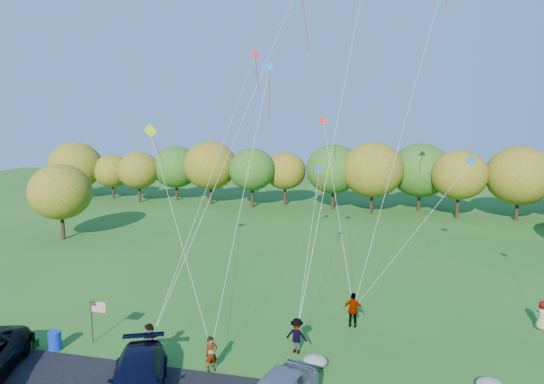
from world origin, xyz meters
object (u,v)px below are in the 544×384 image
Objects in this scene: minivan_navy at (138,378)px; flyer_b at (150,344)px; flyer_a at (211,354)px; flyer_d at (353,310)px; trash_barrel at (55,341)px; flyer_e at (542,315)px; park_bench at (22,338)px; flyer_c at (297,336)px.

flyer_b is (-0.81, 2.59, 0.11)m from minivan_navy.
flyer_a is 8.44m from flyer_d.
flyer_d is at bearing 23.31° from trash_barrel.
flyer_b is 5.17m from trash_barrel.
park_bench is (-25.56, -8.12, -0.33)m from flyer_e.
minivan_navy is 7.61m from flyer_c.
flyer_a is 0.86× the size of flyer_b.
flyer_e is 26.82m from park_bench.
flyer_d is at bearing 58.66° from flyer_e.
flyer_e is (12.26, 5.53, -0.06)m from flyer_c.
flyer_d is at bearing 61.95° from flyer_b.
flyer_d is 1.19× the size of park_bench.
flyer_c is (3.39, 2.60, 0.05)m from flyer_a.
flyer_d reaches higher than trash_barrel.
trash_barrel is at bearing 133.93° from flyer_a.
trash_barrel is (-23.79, -8.03, -0.33)m from flyer_e.
flyer_c is at bearing 20.57° from minivan_navy.
flyer_c is (6.38, 2.60, -0.08)m from flyer_b.
flyer_b is 6.94m from park_bench.
flyer_c reaches higher than park_bench.
flyer_d is at bearing 21.96° from park_bench.
flyer_d is 10.03m from flyer_e.
minivan_navy is at bearing 52.61° from flyer_c.
flyer_b reaches higher than flyer_a.
park_bench is at bearing 139.06° from minivan_navy.
flyer_b is 1.18× the size of flyer_e.
minivan_navy is at bearing 50.30° from flyer_d.
trash_barrel is (-5.15, 0.10, -0.48)m from flyer_b.
park_bench is (-7.73, 2.59, -0.36)m from minivan_navy.
flyer_c reaches higher than trash_barrel.
minivan_navy is 3.32× the size of park_bench.
flyer_a is 8.15m from trash_barrel.
park_bench is 1.71× the size of trash_barrel.
flyer_a reaches higher than trash_barrel.
flyer_a is 2.99m from flyer_b.
flyer_b is at bearing -1.11° from trash_barrel.
park_bench is 1.77m from trash_barrel.
minivan_navy is 5.69× the size of trash_barrel.
flyer_b reaches higher than flyer_c.
minivan_navy is 2.71m from flyer_b.
flyer_a is at bearing 0.70° from park_bench.
flyer_b is at bearing 37.67° from flyer_d.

